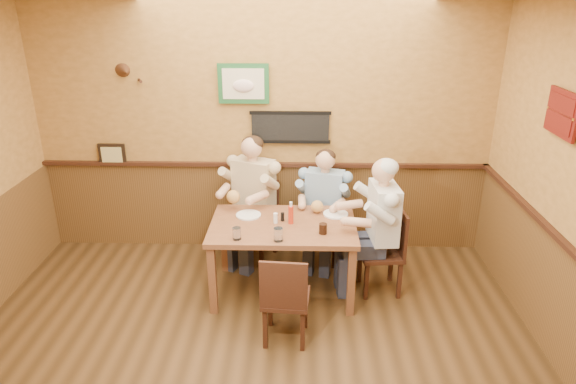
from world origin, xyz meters
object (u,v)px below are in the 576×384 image
chair_back_left (255,220)px  diner_blue_polo (324,212)px  chair_right_end (381,251)px  water_glass_left (237,234)px  water_glass_mid (278,235)px  dining_table (283,232)px  salt_shaker (276,218)px  pepper_shaker (282,217)px  hot_sauce_bottle (291,214)px  chair_back_right (324,227)px  chair_near_side (286,296)px  cola_tumbler (323,229)px  diner_tan_shirt (254,205)px  diner_white_elder (382,234)px

chair_back_left → diner_blue_polo: (0.77, -0.06, 0.14)m
chair_right_end → water_glass_left: 1.47m
water_glass_mid → dining_table: bearing=85.4°
salt_shaker → diner_blue_polo: bearing=52.0°
chair_back_left → pepper_shaker: bearing=-38.9°
chair_right_end → pepper_shaker: bearing=-96.4°
salt_shaker → pepper_shaker: bearing=36.6°
water_glass_mid → hot_sauce_bottle: hot_sauce_bottle is taller
water_glass_mid → chair_back_right: bearing=65.7°
chair_back_right → diner_blue_polo: bearing=0.0°
chair_near_side → chair_right_end: bearing=-134.6°
dining_table → chair_back_left: chair_back_left is taller
chair_near_side → water_glass_mid: size_ratio=6.78×
chair_right_end → diner_blue_polo: bearing=-143.9°
chair_right_end → salt_shaker: (-1.04, -0.03, 0.36)m
water_glass_left → cola_tumbler: size_ratio=1.17×
chair_back_right → water_glass_mid: 1.18m
diner_tan_shirt → water_glass_mid: bearing=-49.9°
chair_near_side → diner_white_elder: diner_white_elder is taller
chair_back_left → diner_tan_shirt: size_ratio=0.70×
chair_near_side → water_glass_mid: bearing=-74.0°
diner_white_elder → cola_tumbler: size_ratio=12.81×
water_glass_left → chair_back_right: bearing=49.9°
water_glass_left → hot_sauce_bottle: hot_sauce_bottle is taller
chair_near_side → diner_blue_polo: bearing=-100.5°
diner_blue_polo → hot_sauce_bottle: bearing=-105.0°
chair_right_end → chair_near_side: size_ratio=1.03×
water_glass_mid → salt_shaker: (-0.04, 0.37, -0.01)m
chair_back_right → cola_tumbler: 0.94m
dining_table → water_glass_mid: size_ratio=11.17×
cola_tumbler → diner_blue_polo: bearing=86.6°
chair_back_right → cola_tumbler: (-0.05, -0.86, 0.39)m
chair_back_left → pepper_shaker: chair_back_left is taller
diner_white_elder → hot_sauce_bottle: (-0.89, -0.03, 0.22)m
chair_back_left → diner_blue_polo: bearing=19.4°
chair_back_left → chair_back_right: 0.77m
dining_table → cola_tumbler: 0.45m
diner_tan_shirt → hot_sauce_bottle: size_ratio=6.35×
diner_blue_polo → water_glass_mid: 1.14m
dining_table → diner_blue_polo: bearing=56.8°
diner_tan_shirt → hot_sauce_bottle: bearing=-35.5°
chair_back_right → salt_shaker: (-0.50, -0.64, 0.39)m
chair_back_right → diner_blue_polo: diner_blue_polo is taller
chair_near_side → salt_shaker: (-0.12, 0.76, 0.38)m
chair_near_side → salt_shaker: 0.86m
chair_back_right → water_glass_mid: bearing=-100.6°
diner_tan_shirt → pepper_shaker: size_ratio=14.77×
chair_right_end → diner_tan_shirt: (-1.31, 0.67, 0.20)m
chair_back_left → hot_sauce_bottle: hot_sauce_bottle is taller
diner_blue_polo → water_glass_left: size_ratio=10.17×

